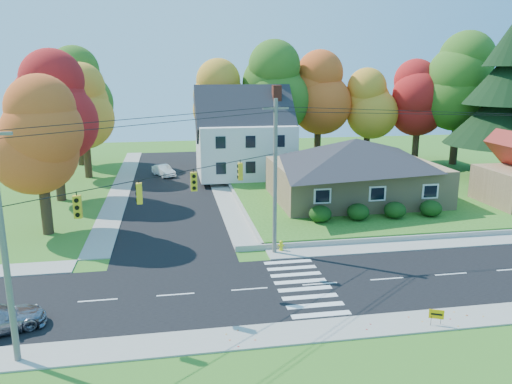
% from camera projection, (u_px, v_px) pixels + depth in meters
% --- Properties ---
extents(ground, '(120.00, 120.00, 0.00)m').
position_uv_depth(ground, '(320.00, 284.00, 27.94)').
color(ground, '#3D7923').
extents(road_main, '(90.00, 8.00, 0.02)m').
position_uv_depth(road_main, '(320.00, 284.00, 27.94)').
color(road_main, black).
rests_on(road_main, ground).
extents(road_cross, '(8.00, 44.00, 0.02)m').
position_uv_depth(road_cross, '(171.00, 186.00, 51.47)').
color(road_cross, black).
rests_on(road_cross, ground).
extents(sidewalk_north, '(90.00, 2.00, 0.08)m').
position_uv_depth(sidewalk_north, '(297.00, 252.00, 32.72)').
color(sidewalk_north, '#9C9A90').
rests_on(sidewalk_north, ground).
extents(sidewalk_south, '(90.00, 2.00, 0.08)m').
position_uv_depth(sidewalk_south, '(351.00, 328.00, 23.15)').
color(sidewalk_south, '#9C9A90').
rests_on(sidewalk_south, ground).
extents(lawn, '(30.00, 30.00, 0.50)m').
position_uv_depth(lawn, '(383.00, 187.00, 50.15)').
color(lawn, '#3D7923').
rests_on(lawn, ground).
extents(ranch_house, '(14.60, 10.60, 5.40)m').
position_uv_depth(ranch_house, '(355.00, 168.00, 43.81)').
color(ranch_house, tan).
rests_on(ranch_house, lawn).
extents(colonial_house, '(10.40, 8.40, 9.60)m').
position_uv_depth(colonial_house, '(245.00, 138.00, 53.64)').
color(colonial_house, silver).
rests_on(colonial_house, lawn).
extents(hedge_row, '(10.70, 1.70, 1.27)m').
position_uv_depth(hedge_row, '(377.00, 211.00, 38.30)').
color(hedge_row, '#163A10').
rests_on(hedge_row, lawn).
extents(traffic_infrastructure, '(38.10, 10.66, 10.00)m').
position_uv_depth(traffic_infrastructure, '(313.00, 190.00, 27.98)').
color(traffic_infrastructure, '#666059').
rests_on(traffic_infrastructure, ground).
extents(tree_lot_0, '(6.72, 6.72, 12.51)m').
position_uv_depth(tree_lot_0, '(220.00, 100.00, 58.15)').
color(tree_lot_0, '#3F2A19').
rests_on(tree_lot_0, lawn).
extents(tree_lot_1, '(7.84, 7.84, 14.60)m').
position_uv_depth(tree_lot_1, '(272.00, 88.00, 57.89)').
color(tree_lot_1, '#3F2A19').
rests_on(tree_lot_1, lawn).
extents(tree_lot_2, '(7.28, 7.28, 13.56)m').
position_uv_depth(tree_lot_2, '(319.00, 93.00, 60.00)').
color(tree_lot_2, '#3F2A19').
rests_on(tree_lot_2, lawn).
extents(tree_lot_3, '(6.16, 6.16, 11.47)m').
position_uv_depth(tree_lot_3, '(369.00, 104.00, 60.36)').
color(tree_lot_3, '#3F2A19').
rests_on(tree_lot_3, lawn).
extents(tree_lot_4, '(6.72, 6.72, 12.51)m').
position_uv_depth(tree_lot_4, '(419.00, 99.00, 60.25)').
color(tree_lot_4, '#3F2A19').
rests_on(tree_lot_4, lawn).
extents(tree_lot_5, '(8.40, 8.40, 15.64)m').
position_uv_depth(tree_lot_5, '(460.00, 82.00, 58.54)').
color(tree_lot_5, '#3F2A19').
rests_on(tree_lot_5, lawn).
extents(conifer_east_a, '(12.80, 12.80, 16.96)m').
position_uv_depth(conifer_east_a, '(512.00, 93.00, 51.26)').
color(conifer_east_a, '#3F2A19').
rests_on(conifer_east_a, lawn).
extents(tree_west_0, '(6.16, 6.16, 11.47)m').
position_uv_depth(tree_west_0, '(39.00, 136.00, 34.87)').
color(tree_west_0, '#3F2A19').
rests_on(tree_west_0, ground).
extents(tree_west_1, '(7.28, 7.28, 13.56)m').
position_uv_depth(tree_west_1, '(53.00, 107.00, 43.96)').
color(tree_west_1, '#3F2A19').
rests_on(tree_west_1, ground).
extents(tree_west_2, '(6.72, 6.72, 12.51)m').
position_uv_depth(tree_west_2, '(83.00, 107.00, 53.85)').
color(tree_west_2, '#3F2A19').
rests_on(tree_west_2, ground).
extents(tree_west_3, '(7.84, 7.84, 14.60)m').
position_uv_depth(tree_west_3, '(76.00, 91.00, 60.86)').
color(tree_west_3, '#3F2A19').
rests_on(tree_west_3, ground).
extents(white_car, '(2.77, 3.96, 1.24)m').
position_uv_depth(white_car, '(164.00, 171.00, 56.17)').
color(white_car, white).
rests_on(white_car, road_cross).
extents(fire_hydrant, '(0.43, 0.34, 0.76)m').
position_uv_depth(fire_hydrant, '(281.00, 246.00, 32.93)').
color(fire_hydrant, yellow).
rests_on(fire_hydrant, ground).
extents(yard_sign, '(0.63, 0.30, 0.85)m').
position_uv_depth(yard_sign, '(436.00, 315.00, 23.21)').
color(yard_sign, black).
rests_on(yard_sign, ground).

